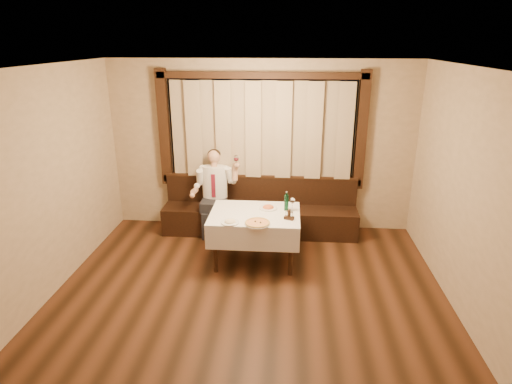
# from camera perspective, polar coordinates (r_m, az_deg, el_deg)

# --- Properties ---
(room) EXTENTS (5.01, 6.01, 2.81)m
(room) POSITION_cam_1_polar(r_m,az_deg,el_deg) (5.12, -0.84, 1.75)
(room) COLOR black
(room) RESTS_ON ground
(banquette) EXTENTS (3.20, 0.61, 0.94)m
(banquette) POSITION_cam_1_polar(r_m,az_deg,el_deg) (7.18, 0.53, -2.96)
(banquette) COLOR black
(banquette) RESTS_ON ground
(dining_table) EXTENTS (1.27, 0.97, 0.76)m
(dining_table) POSITION_cam_1_polar(r_m,az_deg,el_deg) (6.10, -0.15, -3.72)
(dining_table) COLOR black
(dining_table) RESTS_ON ground
(pizza) EXTENTS (0.35, 0.35, 0.04)m
(pizza) POSITION_cam_1_polar(r_m,az_deg,el_deg) (5.70, 0.20, -4.14)
(pizza) COLOR white
(pizza) RESTS_ON dining_table
(pasta_red) EXTENTS (0.26, 0.26, 0.09)m
(pasta_red) POSITION_cam_1_polar(r_m,az_deg,el_deg) (6.21, 1.65, -1.90)
(pasta_red) COLOR white
(pasta_red) RESTS_ON dining_table
(pasta_cream) EXTENTS (0.25, 0.25, 0.08)m
(pasta_cream) POSITION_cam_1_polar(r_m,az_deg,el_deg) (5.74, -3.49, -3.83)
(pasta_cream) COLOR white
(pasta_cream) RESTS_ON dining_table
(green_bottle) EXTENTS (0.06, 0.06, 0.28)m
(green_bottle) POSITION_cam_1_polar(r_m,az_deg,el_deg) (6.13, 4.07, -1.39)
(green_bottle) COLOR #0F4627
(green_bottle) RESTS_ON dining_table
(table_wine_glass) EXTENTS (0.08, 0.08, 0.20)m
(table_wine_glass) POSITION_cam_1_polar(r_m,az_deg,el_deg) (6.10, 4.88, -1.23)
(table_wine_glass) COLOR white
(table_wine_glass) RESTS_ON dining_table
(cruet_caddy) EXTENTS (0.14, 0.11, 0.14)m
(cruet_caddy) POSITION_cam_1_polar(r_m,az_deg,el_deg) (5.85, 4.43, -3.21)
(cruet_caddy) COLOR black
(cruet_caddy) RESTS_ON dining_table
(seated_man) EXTENTS (0.77, 0.58, 1.41)m
(seated_man) POSITION_cam_1_polar(r_m,az_deg,el_deg) (7.00, -5.57, 0.80)
(seated_man) COLOR black
(seated_man) RESTS_ON ground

